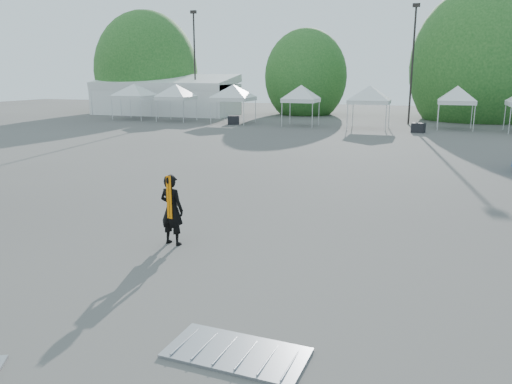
% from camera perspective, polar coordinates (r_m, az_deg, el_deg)
% --- Properties ---
extents(ground, '(120.00, 120.00, 0.00)m').
position_cam_1_polar(ground, '(14.23, -0.91, -3.58)').
color(ground, '#474442').
rests_on(ground, ground).
extents(marquee, '(15.00, 6.25, 4.23)m').
position_cam_1_polar(marquee, '(54.77, -10.29, 10.77)').
color(marquee, white).
rests_on(marquee, ground).
extents(light_pole_west, '(0.60, 0.25, 10.30)m').
position_cam_1_polar(light_pole_west, '(52.02, -7.03, 14.95)').
color(light_pole_west, black).
rests_on(light_pole_west, ground).
extents(light_pole_east, '(0.60, 0.25, 9.80)m').
position_cam_1_polar(light_pole_east, '(44.85, 17.48, 14.43)').
color(light_pole_east, black).
rests_on(light_pole_east, ground).
extents(tree_far_w, '(4.80, 4.80, 7.30)m').
position_cam_1_polar(tree_far_w, '(59.34, -12.41, 13.33)').
color(tree_far_w, '#382314').
rests_on(tree_far_w, ground).
extents(tree_mid_w, '(4.16, 4.16, 6.33)m').
position_cam_1_polar(tree_mid_w, '(54.30, 5.70, 12.96)').
color(tree_mid_w, '#382314').
rests_on(tree_mid_w, ground).
extents(tree_mid_e, '(5.12, 5.12, 7.79)m').
position_cam_1_polar(tree_mid_e, '(51.99, 24.48, 12.87)').
color(tree_mid_e, '#382314').
rests_on(tree_mid_e, ground).
extents(tent_a, '(4.64, 4.64, 3.88)m').
position_cam_1_polar(tent_a, '(49.45, -13.75, 11.63)').
color(tent_a, silver).
rests_on(tent_a, ground).
extents(tent_b, '(4.12, 4.12, 3.88)m').
position_cam_1_polar(tent_b, '(46.50, -9.16, 11.76)').
color(tent_b, silver).
rests_on(tent_b, ground).
extents(tent_c, '(4.57, 4.57, 3.88)m').
position_cam_1_polar(tent_c, '(44.17, -2.62, 11.84)').
color(tent_c, silver).
rests_on(tent_c, ground).
extents(tent_d, '(3.85, 3.85, 3.88)m').
position_cam_1_polar(tent_d, '(41.81, 5.19, 11.72)').
color(tent_d, silver).
rests_on(tent_d, ground).
extents(tent_e, '(4.36, 4.36, 3.88)m').
position_cam_1_polar(tent_e, '(40.36, 12.90, 11.40)').
color(tent_e, silver).
rests_on(tent_e, ground).
extents(tent_f, '(3.84, 3.84, 3.88)m').
position_cam_1_polar(tent_f, '(41.77, 22.06, 10.83)').
color(tent_f, silver).
rests_on(tent_f, ground).
extents(man, '(0.71, 0.53, 1.77)m').
position_cam_1_polar(man, '(12.43, -9.60, -2.00)').
color(man, black).
rests_on(man, ground).
extents(barrier_mid, '(2.17, 1.16, 0.07)m').
position_cam_1_polar(barrier_mid, '(7.91, -2.22, -17.84)').
color(barrier_mid, '#9B9DA3').
rests_on(barrier_mid, ground).
extents(crate_west, '(1.13, 1.00, 0.74)m').
position_cam_1_polar(crate_west, '(42.98, -2.58, 8.21)').
color(crate_west, black).
rests_on(crate_west, ground).
extents(crate_mid, '(1.04, 0.89, 0.70)m').
position_cam_1_polar(crate_mid, '(38.65, 18.06, 6.99)').
color(crate_mid, black).
rests_on(crate_mid, ground).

